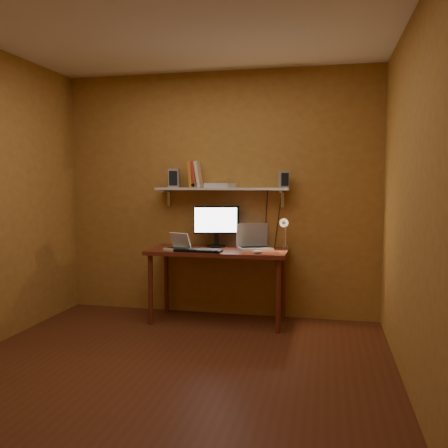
% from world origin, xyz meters
% --- Properties ---
extents(room, '(3.44, 3.24, 2.64)m').
position_xyz_m(room, '(0.00, 0.00, 1.30)').
color(room, '#502514').
rests_on(room, ground).
extents(desk, '(1.40, 0.60, 0.75)m').
position_xyz_m(desk, '(0.07, 1.28, 0.66)').
color(desk, maroon).
rests_on(desk, ground).
extents(wall_shelf, '(1.40, 0.25, 0.21)m').
position_xyz_m(wall_shelf, '(0.07, 1.47, 1.36)').
color(wall_shelf, silver).
rests_on(wall_shelf, room).
extents(monitor, '(0.47, 0.24, 0.43)m').
position_xyz_m(monitor, '(0.01, 1.46, 0.99)').
color(monitor, black).
rests_on(monitor, desk).
extents(laptop, '(0.41, 0.36, 0.25)m').
position_xyz_m(laptop, '(0.41, 1.43, 0.82)').
color(laptop, gray).
rests_on(laptop, desk).
extents(netbook, '(0.28, 0.25, 0.17)m').
position_xyz_m(netbook, '(-0.31, 1.16, 0.80)').
color(netbook, silver).
rests_on(netbook, desk).
extents(keyboard, '(0.47, 0.18, 0.02)m').
position_xyz_m(keyboard, '(-0.08, 1.08, 0.76)').
color(keyboard, black).
rests_on(keyboard, desk).
extents(mouse, '(0.10, 0.08, 0.03)m').
position_xyz_m(mouse, '(0.51, 1.09, 0.77)').
color(mouse, silver).
rests_on(mouse, desk).
extents(desk_lamp, '(0.09, 0.23, 0.38)m').
position_xyz_m(desk_lamp, '(0.73, 1.41, 0.96)').
color(desk_lamp, silver).
rests_on(desk_lamp, desk).
extents(speaker_left, '(0.13, 0.13, 0.20)m').
position_xyz_m(speaker_left, '(-0.45, 1.47, 1.47)').
color(speaker_left, gray).
rests_on(speaker_left, wall_shelf).
extents(speaker_right, '(0.12, 0.12, 0.17)m').
position_xyz_m(speaker_right, '(0.71, 1.48, 1.46)').
color(speaker_right, gray).
rests_on(speaker_right, wall_shelf).
extents(books, '(0.15, 0.19, 0.28)m').
position_xyz_m(books, '(-0.23, 1.50, 1.51)').
color(books, orange).
rests_on(books, wall_shelf).
extents(shelf_camera, '(0.09, 0.05, 0.05)m').
position_xyz_m(shelf_camera, '(-0.22, 1.42, 1.40)').
color(shelf_camera, silver).
rests_on(shelf_camera, wall_shelf).
extents(router, '(0.32, 0.26, 0.05)m').
position_xyz_m(router, '(0.05, 1.48, 1.40)').
color(router, silver).
rests_on(router, wall_shelf).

